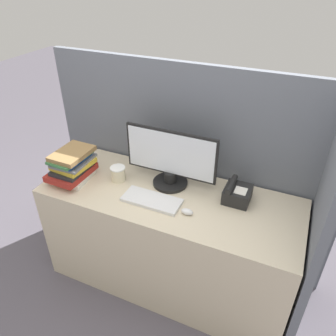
{
  "coord_description": "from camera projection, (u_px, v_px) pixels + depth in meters",
  "views": [
    {
      "loc": [
        0.66,
        -1.18,
        2.03
      ],
      "look_at": [
        -0.02,
        0.35,
        0.95
      ],
      "focal_mm": 35.0,
      "sensor_mm": 36.0,
      "label": 1
    }
  ],
  "objects": [
    {
      "name": "monitor",
      "position": [
        170.0,
        161.0,
        2.07
      ],
      "size": [
        0.6,
        0.23,
        0.38
      ],
      "color": "black",
      "rests_on": "desk"
    },
    {
      "name": "cubicle_panel_right",
      "position": [
        315.0,
        234.0,
        1.79
      ],
      "size": [
        0.04,
        0.69,
        1.51
      ],
      "color": "slate",
      "rests_on": "ground_plane"
    },
    {
      "name": "desk",
      "position": [
        169.0,
        239.0,
        2.26
      ],
      "size": [
        1.65,
        0.63,
        0.77
      ],
      "color": "beige",
      "rests_on": "ground_plane"
    },
    {
      "name": "mouse",
      "position": [
        187.0,
        212.0,
        1.9
      ],
      "size": [
        0.07,
        0.04,
        0.03
      ],
      "color": "silver",
      "rests_on": "desk"
    },
    {
      "name": "cubicle_panel_rear",
      "position": [
        189.0,
        170.0,
        2.33
      ],
      "size": [
        2.05,
        0.04,
        1.51
      ],
      "color": "slate",
      "rests_on": "ground_plane"
    },
    {
      "name": "keyboard",
      "position": [
        152.0,
        200.0,
        2.0
      ],
      "size": [
        0.36,
        0.15,
        0.02
      ],
      "color": "silver",
      "rests_on": "desk"
    },
    {
      "name": "coffee_cup",
      "position": [
        118.0,
        174.0,
        2.17
      ],
      "size": [
        0.1,
        0.1,
        0.1
      ],
      "color": "beige",
      "rests_on": "desk"
    },
    {
      "name": "book_stack",
      "position": [
        72.0,
        166.0,
        2.15
      ],
      "size": [
        0.24,
        0.3,
        0.21
      ],
      "color": "silver",
      "rests_on": "desk"
    },
    {
      "name": "ground_plane",
      "position": [
        150.0,
        311.0,
        2.23
      ],
      "size": [
        12.0,
        12.0,
        0.0
      ],
      "primitive_type": "plane",
      "color": "#56515B"
    },
    {
      "name": "desk_telephone",
      "position": [
        237.0,
        193.0,
        1.99
      ],
      "size": [
        0.16,
        0.18,
        0.13
      ],
      "color": "black",
      "rests_on": "desk"
    }
  ]
}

